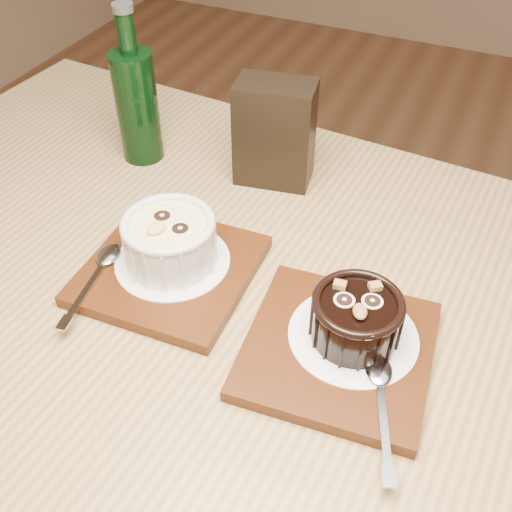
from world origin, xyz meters
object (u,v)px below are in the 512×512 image
at_px(ramekin_white, 170,239).
at_px(tray_right, 338,350).
at_px(ramekin_dark, 356,316).
at_px(condiment_stand, 275,133).
at_px(table, 240,373).
at_px(tray_left, 170,270).
at_px(green_bottle, 137,103).

relative_size(ramekin_white, tray_right, 0.57).
height_order(ramekin_dark, condiment_stand, condiment_stand).
xyz_separation_m(table, tray_right, (0.11, 0.00, 0.10)).
bearing_deg(table, condiment_stand, 105.00).
bearing_deg(tray_left, green_bottle, 128.63).
relative_size(table, green_bottle, 5.85).
bearing_deg(green_bottle, ramekin_white, -50.25).
distance_m(table, tray_left, 0.14).
distance_m(ramekin_dark, condiment_stand, 0.30).
bearing_deg(ramekin_white, tray_left, -72.47).
xyz_separation_m(tray_right, condiment_stand, (-0.18, 0.25, 0.06)).
bearing_deg(condiment_stand, tray_right, -55.16).
bearing_deg(table, green_bottle, 138.52).
relative_size(table, condiment_stand, 8.99).
xyz_separation_m(tray_left, condiment_stand, (0.03, 0.22, 0.06)).
bearing_deg(tray_right, table, -179.55).
relative_size(ramekin_white, condiment_stand, 0.74).
relative_size(table, tray_right, 7.00).
height_order(ramekin_white, ramekin_dark, ramekin_white).
height_order(table, ramekin_dark, ramekin_dark).
bearing_deg(tray_left, ramekin_dark, -3.60).
relative_size(tray_right, condiment_stand, 1.29).
distance_m(condiment_stand, green_bottle, 0.19).
bearing_deg(condiment_stand, ramekin_dark, -51.89).
bearing_deg(ramekin_white, table, -0.30).
distance_m(ramekin_white, condiment_stand, 0.22).
height_order(ramekin_dark, green_bottle, green_bottle).
bearing_deg(tray_right, condiment_stand, 124.84).
bearing_deg(ramekin_dark, tray_left, 155.54).
height_order(ramekin_white, condiment_stand, condiment_stand).
xyz_separation_m(tray_left, ramekin_white, (0.00, 0.01, 0.04)).
height_order(tray_left, green_bottle, green_bottle).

